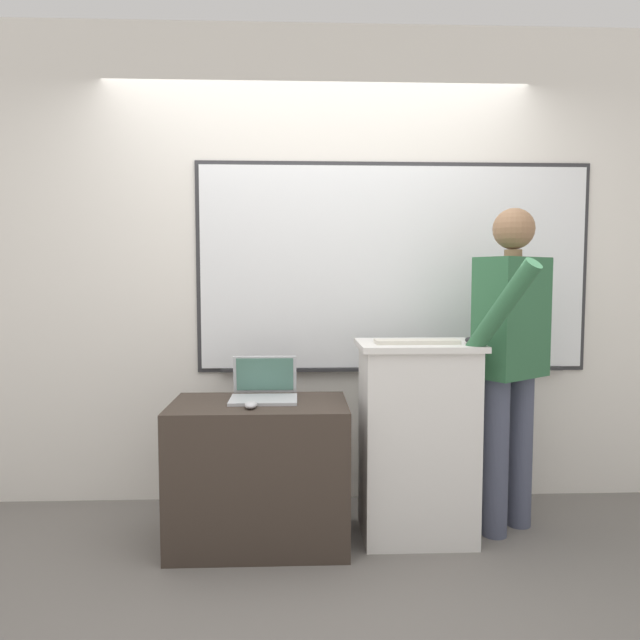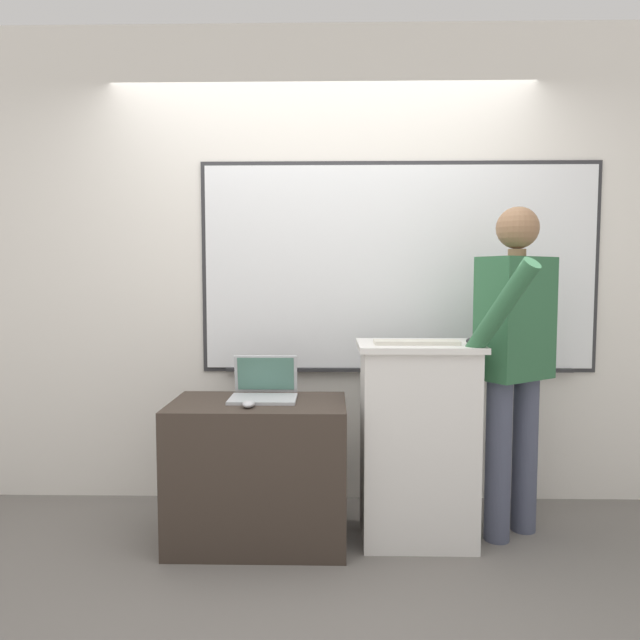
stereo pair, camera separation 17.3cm
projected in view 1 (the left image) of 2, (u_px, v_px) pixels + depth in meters
name	position (u px, v px, depth m)	size (l,w,h in m)	color
ground_plane	(326.00, 591.00, 2.47)	(30.00, 30.00, 0.00)	slate
back_wall	(321.00, 267.00, 3.47)	(6.40, 0.17, 2.83)	silver
lectern_podium	(417.00, 439.00, 2.97)	(0.61, 0.46, 1.02)	silver
side_desk	(260.00, 472.00, 2.90)	(0.89, 0.52, 0.72)	#382D26
person_presenter	(511.00, 348.00, 2.98)	(0.56, 0.70, 1.71)	#474C60
laptop	(264.00, 388.00, 2.96)	(0.34, 0.28, 0.22)	#B7BABF
wireless_keyboard	(417.00, 342.00, 2.87)	(0.42, 0.12, 0.02)	beige
computer_mouse_by_laptop	(251.00, 405.00, 2.74)	(0.06, 0.10, 0.03)	#BCBCC1
computer_mouse_by_keyboard	(471.00, 340.00, 2.87)	(0.06, 0.10, 0.03)	black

